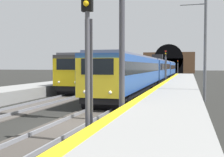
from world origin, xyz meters
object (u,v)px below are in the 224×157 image
at_px(railway_signal_far, 178,66).
at_px(overhead_signal_gantry, 38,9).
at_px(catenary_mast_near, 205,48).
at_px(train_adjacent_platform, 119,69).
at_px(railway_signal_mid, 166,64).
at_px(train_main_approaching, 157,69).
at_px(railway_signal_near, 88,55).

xyz_separation_m(railway_signal_far, overhead_signal_gantry, (-71.88, 4.26, 3.10)).
bearing_deg(railway_signal_far, catenary_mast_near, 4.16).
xyz_separation_m(train_adjacent_platform, railway_signal_mid, (0.90, -6.74, 0.70)).
bearing_deg(railway_signal_mid, train_main_approaching, -161.18).
bearing_deg(overhead_signal_gantry, train_adjacent_platform, 5.08).
relative_size(train_adjacent_platform, railway_signal_far, 8.40).
relative_size(railway_signal_far, overhead_signal_gantry, 0.47).
bearing_deg(railway_signal_far, overhead_signal_gantry, -3.39).
xyz_separation_m(train_main_approaching, railway_signal_far, (37.84, -1.77, 0.48)).
distance_m(train_main_approaching, overhead_signal_gantry, 34.32).
relative_size(train_adjacent_platform, railway_signal_mid, 7.36).
bearing_deg(train_adjacent_platform, railway_signal_far, 172.13).
xyz_separation_m(railway_signal_mid, overhead_signal_gantry, (-28.85, 4.26, 2.77)).
bearing_deg(railway_signal_near, overhead_signal_gantry, -134.30).
height_order(train_adjacent_platform, overhead_signal_gantry, overhead_signal_gantry).
relative_size(train_main_approaching, railway_signal_near, 11.79).
height_order(railway_signal_far, catenary_mast_near, catenary_mast_near).
relative_size(railway_signal_far, catenary_mast_near, 0.54).
height_order(train_adjacent_platform, railway_signal_near, railway_signal_near).
xyz_separation_m(train_adjacent_platform, overhead_signal_gantry, (-27.95, -2.49, 3.47)).
bearing_deg(railway_signal_mid, railway_signal_near, 0.00).
height_order(overhead_signal_gantry, catenary_mast_near, catenary_mast_near).
distance_m(railway_signal_mid, catenary_mast_near, 19.80).
xyz_separation_m(overhead_signal_gantry, catenary_mast_near, (9.61, -8.79, -1.57)).
bearing_deg(train_main_approaching, catenary_mast_near, 14.27).
xyz_separation_m(railway_signal_mid, catenary_mast_near, (-19.24, -4.53, 1.20)).
bearing_deg(railway_signal_far, train_main_approaching, -2.68).
distance_m(railway_signal_far, catenary_mast_near, 62.45).
relative_size(railway_signal_near, catenary_mast_near, 0.67).
bearing_deg(railway_signal_mid, catenary_mast_near, 13.26).
relative_size(railway_signal_near, railway_signal_mid, 1.07).
xyz_separation_m(train_adjacent_platform, catenary_mast_near, (-18.34, -11.27, 1.90)).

